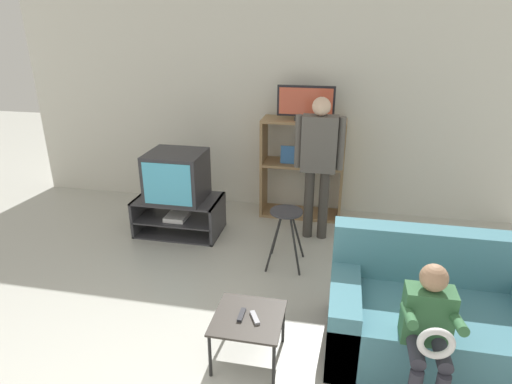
# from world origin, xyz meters

# --- Properties ---
(wall_back) EXTENTS (6.40, 0.06, 2.60)m
(wall_back) POSITION_xyz_m (0.00, 4.04, 1.30)
(wall_back) COLOR silver
(wall_back) RESTS_ON ground_plane
(tv_stand) EXTENTS (0.97, 0.59, 0.43)m
(tv_stand) POSITION_xyz_m (-0.77, 2.99, 0.21)
(tv_stand) COLOR #38383D
(tv_stand) RESTS_ON ground_plane
(television_main) EXTENTS (0.63, 0.58, 0.55)m
(television_main) POSITION_xyz_m (-0.77, 2.98, 0.71)
(television_main) COLOR #2D2D33
(television_main) RESTS_ON tv_stand
(media_shelf) EXTENTS (1.01, 0.40, 1.25)m
(media_shelf) POSITION_xyz_m (0.58, 3.77, 0.64)
(media_shelf) COLOR #9E7A51
(media_shelf) RESTS_ON ground_plane
(television_flat) EXTENTS (0.68, 0.20, 0.40)m
(television_flat) POSITION_xyz_m (0.59, 3.75, 1.44)
(television_flat) COLOR black
(television_flat) RESTS_ON media_shelf
(folding_stool) EXTENTS (0.36, 0.39, 0.61)m
(folding_stool) POSITION_xyz_m (0.55, 2.51, 0.48)
(folding_stool) COLOR black
(folding_stool) RESTS_ON ground_plane
(snack_table) EXTENTS (0.50, 0.50, 0.37)m
(snack_table) POSITION_xyz_m (0.47, 1.13, 0.33)
(snack_table) COLOR #38332D
(snack_table) RESTS_ON ground_plane
(remote_control_black) EXTENTS (0.04, 0.14, 0.02)m
(remote_control_black) POSITION_xyz_m (0.42, 1.13, 0.38)
(remote_control_black) COLOR #232328
(remote_control_black) RESTS_ON snack_table
(remote_control_white) EXTENTS (0.10, 0.14, 0.02)m
(remote_control_white) POSITION_xyz_m (0.52, 1.12, 0.38)
(remote_control_white) COLOR gray
(remote_control_white) RESTS_ON snack_table
(couch) EXTENTS (1.54, 0.90, 0.87)m
(couch) POSITION_xyz_m (1.80, 1.50, 0.29)
(couch) COLOR teal
(couch) RESTS_ON ground_plane
(person_standing_adult) EXTENTS (0.53, 0.20, 1.61)m
(person_standing_adult) POSITION_xyz_m (0.80, 3.18, 0.98)
(person_standing_adult) COLOR #3D3833
(person_standing_adult) RESTS_ON ground_plane
(person_seated_child) EXTENTS (0.33, 0.43, 0.98)m
(person_seated_child) POSITION_xyz_m (1.64, 0.97, 0.59)
(person_seated_child) COLOR #2D2D38
(person_seated_child) RESTS_ON ground_plane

